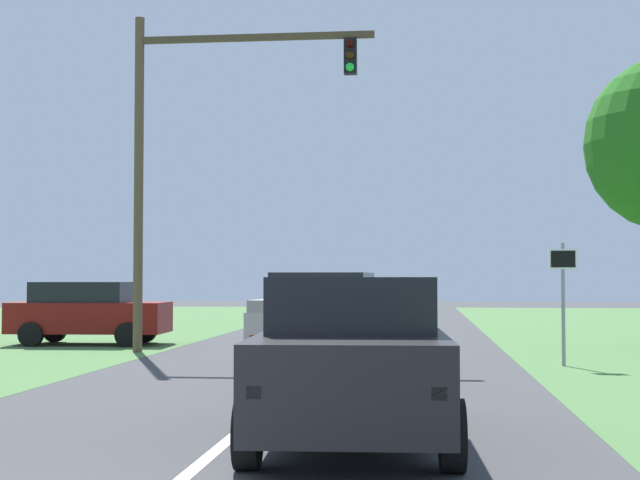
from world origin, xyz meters
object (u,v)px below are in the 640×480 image
object	(u,v)px
red_suv_near	(353,355)
traffic_light	(193,136)
crossing_suv_far	(88,312)
keep_moving_sign	(563,287)
pickup_truck_lead	(325,325)

from	to	relation	value
red_suv_near	traffic_light	xyz separation A→B (m)	(-5.03, 12.63, 4.53)
traffic_light	crossing_suv_far	size ratio (longest dim) A/B	1.95
traffic_light	crossing_suv_far	world-z (taller)	traffic_light
keep_moving_sign	red_suv_near	bearing A→B (deg)	-111.12
pickup_truck_lead	crossing_suv_far	xyz separation A→B (m)	(-7.65, 8.51, -0.08)
red_suv_near	crossing_suv_far	xyz separation A→B (m)	(-8.67, 15.13, -0.07)
red_suv_near	keep_moving_sign	distance (m)	10.64
keep_moving_sign	crossing_suv_far	size ratio (longest dim) A/B	0.60
red_suv_near	traffic_light	size ratio (longest dim) A/B	0.58
pickup_truck_lead	traffic_light	xyz separation A→B (m)	(-4.01, 6.02, 4.53)
red_suv_near	traffic_light	bearing A→B (deg)	111.71
traffic_light	red_suv_near	bearing A→B (deg)	-68.29
traffic_light	crossing_suv_far	bearing A→B (deg)	145.54
keep_moving_sign	crossing_suv_far	xyz separation A→B (m)	(-12.49, 5.23, -0.76)
pickup_truck_lead	crossing_suv_far	size ratio (longest dim) A/B	1.18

